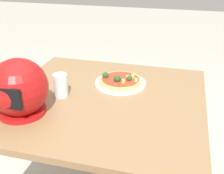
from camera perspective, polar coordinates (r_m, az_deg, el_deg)
dining_table at (r=1.45m, az=-1.83°, el=-5.44°), size 1.00×0.98×0.78m
pizza_plate at (r=1.54m, az=1.72°, el=0.80°), size 0.28×0.28×0.01m
pizza at (r=1.53m, az=1.66°, el=1.42°), size 0.23×0.23×0.05m
motorcycle_helmet at (r=1.28m, az=-18.50°, el=-0.32°), size 0.26×0.26×0.26m
drinking_glass at (r=1.41m, az=-10.42°, el=0.33°), size 0.07×0.07×0.12m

